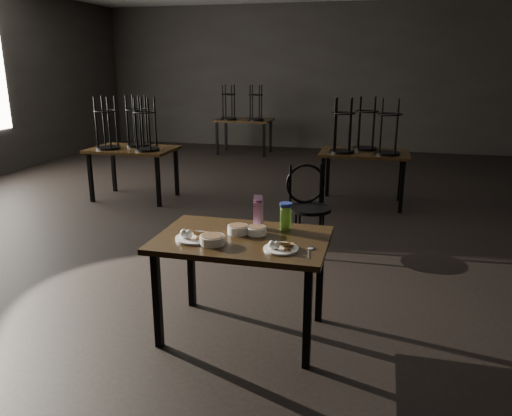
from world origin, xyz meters
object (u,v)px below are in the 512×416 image
(water_bottle, at_px, (286,216))
(bentwood_chair, at_px, (308,202))
(main_table, at_px, (242,248))
(juice_carton, at_px, (258,213))

(water_bottle, bearing_deg, bentwood_chair, 91.97)
(main_table, height_order, water_bottle, water_bottle)
(main_table, xyz_separation_m, water_bottle, (0.26, 0.24, 0.18))
(juice_carton, relative_size, water_bottle, 1.25)
(bentwood_chair, bearing_deg, main_table, -121.29)
(main_table, xyz_separation_m, juice_carton, (0.06, 0.22, 0.20))
(main_table, relative_size, bentwood_chair, 1.30)
(juice_carton, xyz_separation_m, water_bottle, (0.20, 0.02, -0.01))
(bentwood_chair, bearing_deg, juice_carton, -120.00)
(water_bottle, distance_m, bentwood_chair, 1.55)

